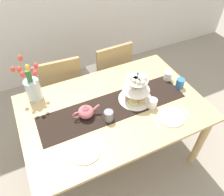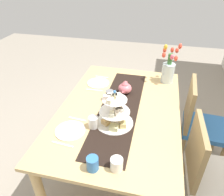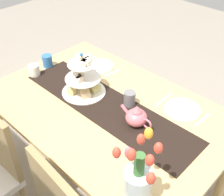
{
  "view_description": "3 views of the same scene",
  "coord_description": "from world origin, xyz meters",
  "px_view_note": "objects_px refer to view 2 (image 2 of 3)",
  "views": [
    {
      "loc": [
        -0.57,
        -1.17,
        2.15
      ],
      "look_at": [
        0.01,
        0.04,
        0.82
      ],
      "focal_mm": 35.25,
      "sensor_mm": 36.0,
      "label": 1
    },
    {
      "loc": [
        1.49,
        0.28,
        1.85
      ],
      "look_at": [
        0.02,
        -0.07,
        0.85
      ],
      "focal_mm": 33.89,
      "sensor_mm": 36.0,
      "label": 2
    },
    {
      "loc": [
        -1.03,
        1.02,
        1.93
      ],
      "look_at": [
        0.01,
        -0.06,
        0.77
      ],
      "focal_mm": 46.41,
      "sensor_mm": 36.0,
      "label": 3
    }
  ],
  "objects_px": {
    "chair_right": "(207,170)",
    "tulip_vase": "(168,69)",
    "dinner_plate_left": "(98,83)",
    "dining_table": "(120,116)",
    "mug_grey": "(110,95)",
    "mug_white_text": "(93,122)",
    "fork_left": "(102,77)",
    "chair_left": "(198,121)",
    "dinner_plate_right": "(70,131)",
    "cream_jug": "(117,164)",
    "mug_orange": "(93,164)",
    "fork_right": "(77,119)",
    "knife_right": "(62,144)",
    "knife_left": "(94,90)",
    "teapot": "(125,88)",
    "tiered_cake_stand": "(114,114)"
  },
  "relations": [
    {
      "from": "tulip_vase",
      "to": "dinner_plate_left",
      "type": "distance_m",
      "value": 0.75
    },
    {
      "from": "dining_table",
      "to": "fork_left",
      "type": "height_order",
      "value": "fork_left"
    },
    {
      "from": "fork_left",
      "to": "mug_white_text",
      "type": "height_order",
      "value": "mug_white_text"
    },
    {
      "from": "dining_table",
      "to": "fork_left",
      "type": "relative_size",
      "value": 10.53
    },
    {
      "from": "tulip_vase",
      "to": "chair_right",
      "type": "bearing_deg",
      "value": 21.3
    },
    {
      "from": "tulip_vase",
      "to": "knife_right",
      "type": "xyz_separation_m",
      "value": [
        1.11,
        -0.7,
        -0.14
      ]
    },
    {
      "from": "chair_left",
      "to": "knife_right",
      "type": "relative_size",
      "value": 5.35
    },
    {
      "from": "dinner_plate_right",
      "to": "knife_right",
      "type": "distance_m",
      "value": 0.15
    },
    {
      "from": "chair_left",
      "to": "mug_orange",
      "type": "height_order",
      "value": "chair_left"
    },
    {
      "from": "fork_left",
      "to": "teapot",
      "type": "bearing_deg",
      "value": 48.65
    },
    {
      "from": "mug_grey",
      "to": "mug_white_text",
      "type": "relative_size",
      "value": 1.0
    },
    {
      "from": "tulip_vase",
      "to": "dinner_plate_left",
      "type": "bearing_deg",
      "value": -73.57
    },
    {
      "from": "dining_table",
      "to": "tiered_cake_stand",
      "type": "distance_m",
      "value": 0.29
    },
    {
      "from": "fork_left",
      "to": "dinner_plate_right",
      "type": "height_order",
      "value": "dinner_plate_right"
    },
    {
      "from": "knife_right",
      "to": "chair_left",
      "type": "bearing_deg",
      "value": 127.78
    },
    {
      "from": "mug_orange",
      "to": "knife_right",
      "type": "bearing_deg",
      "value": -118.34
    },
    {
      "from": "dinner_plate_right",
      "to": "knife_right",
      "type": "relative_size",
      "value": 1.35
    },
    {
      "from": "teapot",
      "to": "dinner_plate_left",
      "type": "relative_size",
      "value": 1.04
    },
    {
      "from": "teapot",
      "to": "cream_jug",
      "type": "height_order",
      "value": "teapot"
    },
    {
      "from": "tulip_vase",
      "to": "knife_left",
      "type": "height_order",
      "value": "tulip_vase"
    },
    {
      "from": "tiered_cake_stand",
      "to": "mug_grey",
      "type": "xyz_separation_m",
      "value": [
        -0.32,
        -0.11,
        -0.05
      ]
    },
    {
      "from": "chair_right",
      "to": "tulip_vase",
      "type": "height_order",
      "value": "tulip_vase"
    },
    {
      "from": "chair_right",
      "to": "knife_right",
      "type": "relative_size",
      "value": 5.35
    },
    {
      "from": "fork_left",
      "to": "mug_orange",
      "type": "relative_size",
      "value": 1.58
    },
    {
      "from": "chair_left",
      "to": "tiered_cake_stand",
      "type": "xyz_separation_m",
      "value": [
        0.51,
        -0.75,
        0.34
      ]
    },
    {
      "from": "dining_table",
      "to": "mug_grey",
      "type": "distance_m",
      "value": 0.21
    },
    {
      "from": "dining_table",
      "to": "tiered_cake_stand",
      "type": "relative_size",
      "value": 5.19
    },
    {
      "from": "fork_left",
      "to": "dinner_plate_right",
      "type": "relative_size",
      "value": 0.65
    },
    {
      "from": "dinner_plate_right",
      "to": "chair_right",
      "type": "bearing_deg",
      "value": 94.03
    },
    {
      "from": "cream_jug",
      "to": "mug_white_text",
      "type": "relative_size",
      "value": 0.89
    },
    {
      "from": "dining_table",
      "to": "tulip_vase",
      "type": "relative_size",
      "value": 3.76
    },
    {
      "from": "knife_left",
      "to": "mug_white_text",
      "type": "bearing_deg",
      "value": 16.74
    },
    {
      "from": "teapot",
      "to": "fork_right",
      "type": "distance_m",
      "value": 0.58
    },
    {
      "from": "chair_right",
      "to": "knife_right",
      "type": "distance_m",
      "value": 1.1
    },
    {
      "from": "dining_table",
      "to": "chair_right",
      "type": "xyz_separation_m",
      "value": [
        0.31,
        0.75,
        -0.14
      ]
    },
    {
      "from": "tulip_vase",
      "to": "mug_grey",
      "type": "xyz_separation_m",
      "value": [
        0.49,
        -0.51,
        -0.09
      ]
    },
    {
      "from": "fork_left",
      "to": "dinner_plate_right",
      "type": "distance_m",
      "value": 0.91
    },
    {
      "from": "knife_right",
      "to": "mug_grey",
      "type": "height_order",
      "value": "mug_grey"
    },
    {
      "from": "cream_jug",
      "to": "mug_grey",
      "type": "relative_size",
      "value": 0.89
    },
    {
      "from": "chair_left",
      "to": "dinner_plate_right",
      "type": "bearing_deg",
      "value": -57.49
    },
    {
      "from": "dining_table",
      "to": "mug_white_text",
      "type": "height_order",
      "value": "mug_white_text"
    },
    {
      "from": "knife_left",
      "to": "mug_orange",
      "type": "xyz_separation_m",
      "value": [
        0.91,
        0.27,
        0.04
      ]
    },
    {
      "from": "dinner_plate_right",
      "to": "knife_left",
      "type": "bearing_deg",
      "value": 180.0
    },
    {
      "from": "chair_left",
      "to": "fork_left",
      "type": "bearing_deg",
      "value": -102.6
    },
    {
      "from": "chair_left",
      "to": "fork_right",
      "type": "bearing_deg",
      "value": -63.45
    },
    {
      "from": "fork_right",
      "to": "mug_grey",
      "type": "bearing_deg",
      "value": 150.15
    },
    {
      "from": "cream_jug",
      "to": "mug_orange",
      "type": "xyz_separation_m",
      "value": [
        0.03,
        -0.14,
        0.01
      ]
    },
    {
      "from": "dining_table",
      "to": "tulip_vase",
      "type": "distance_m",
      "value": 0.75
    },
    {
      "from": "teapot",
      "to": "dinner_plate_left",
      "type": "bearing_deg",
      "value": -112.28
    },
    {
      "from": "dining_table",
      "to": "knife_left",
      "type": "bearing_deg",
      "value": -126.94
    }
  ]
}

